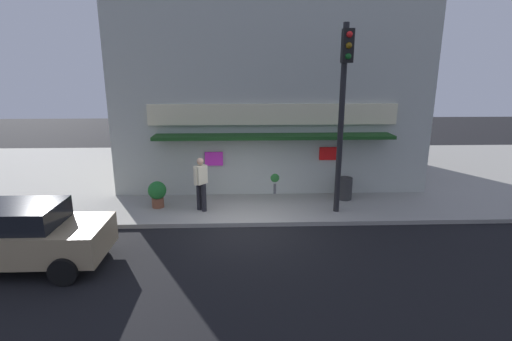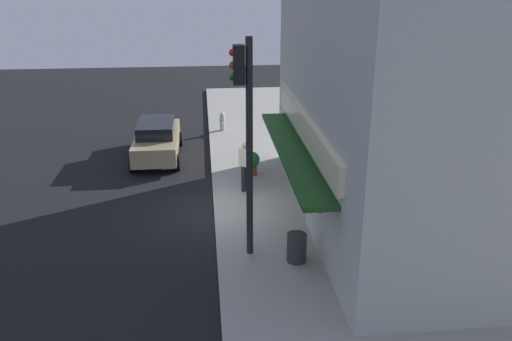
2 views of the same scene
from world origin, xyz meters
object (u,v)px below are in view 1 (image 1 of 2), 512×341
object	(u,v)px
traffic_light	(343,97)
potted_plant_by_doorway	(274,180)
potted_plant_by_window	(157,193)
parked_car_tan	(11,235)
pedestrian	(201,182)
trash_can	(345,188)

from	to	relation	value
traffic_light	potted_plant_by_doorway	bearing A→B (deg)	130.62
traffic_light	potted_plant_by_window	size ratio (longest dim) A/B	6.51
potted_plant_by_doorway	traffic_light	bearing A→B (deg)	-49.38
potted_plant_by_doorway	parked_car_tan	size ratio (longest dim) A/B	0.19
pedestrian	potted_plant_by_window	distance (m)	1.62
traffic_light	parked_car_tan	size ratio (longest dim) A/B	1.31
traffic_light	potted_plant_by_doorway	distance (m)	4.32
potted_plant_by_window	parked_car_tan	world-z (taller)	parked_car_tan
pedestrian	potted_plant_by_window	world-z (taller)	pedestrian
trash_can	parked_car_tan	xyz separation A→B (m)	(-9.20, -4.32, 0.28)
traffic_light	parked_car_tan	world-z (taller)	traffic_light
parked_car_tan	potted_plant_by_doorway	bearing A→B (deg)	37.58
pedestrian	potted_plant_by_doorway	bearing A→B (deg)	35.73
potted_plant_by_window	parked_car_tan	distance (m)	4.58
pedestrian	potted_plant_by_doorway	size ratio (longest dim) A/B	2.04
traffic_light	potted_plant_by_doorway	world-z (taller)	traffic_light
trash_can	pedestrian	distance (m)	5.13
potted_plant_by_doorway	potted_plant_by_window	xyz separation A→B (m)	(-4.07, -1.48, 0.03)
potted_plant_by_doorway	potted_plant_by_window	bearing A→B (deg)	-160.00
trash_can	potted_plant_by_doorway	bearing A→B (deg)	160.23
pedestrian	parked_car_tan	bearing A→B (deg)	-141.33
traffic_light	parked_car_tan	distance (m)	9.62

